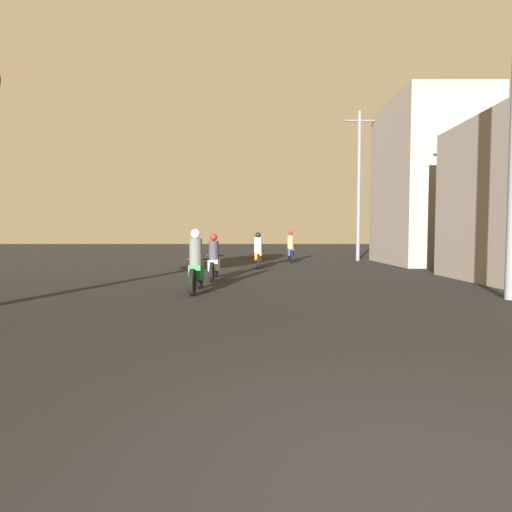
% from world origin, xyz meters
% --- Properties ---
extents(motorcycle_green, '(0.60, 1.95, 1.59)m').
position_xyz_m(motorcycle_green, '(-2.33, 8.13, 0.64)').
color(motorcycle_green, black).
rests_on(motorcycle_green, ground_plane).
extents(motorcycle_white, '(0.60, 2.02, 1.49)m').
position_xyz_m(motorcycle_white, '(-2.16, 10.94, 0.59)').
color(motorcycle_white, black).
rests_on(motorcycle_white, ground_plane).
extents(motorcycle_orange, '(0.60, 2.07, 1.55)m').
position_xyz_m(motorcycle_orange, '(-0.69, 15.58, 0.63)').
color(motorcycle_orange, black).
rests_on(motorcycle_orange, ground_plane).
extents(motorcycle_blue, '(0.60, 2.07, 1.64)m').
position_xyz_m(motorcycle_blue, '(1.07, 19.33, 0.65)').
color(motorcycle_blue, black).
rests_on(motorcycle_blue, ground_plane).
extents(motorcycle_black, '(0.60, 2.09, 1.48)m').
position_xyz_m(motorcycle_black, '(-0.59, 22.53, 0.60)').
color(motorcycle_black, black).
rests_on(motorcycle_black, ground_plane).
extents(building_right_far, '(4.07, 5.74, 7.89)m').
position_xyz_m(building_right_far, '(7.73, 17.86, 3.95)').
color(building_right_far, gray).
rests_on(building_right_far, ground_plane).
extents(utility_pole_far, '(1.60, 0.20, 8.14)m').
position_xyz_m(utility_pole_far, '(4.88, 20.12, 4.24)').
color(utility_pole_far, slate).
rests_on(utility_pole_far, ground_plane).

